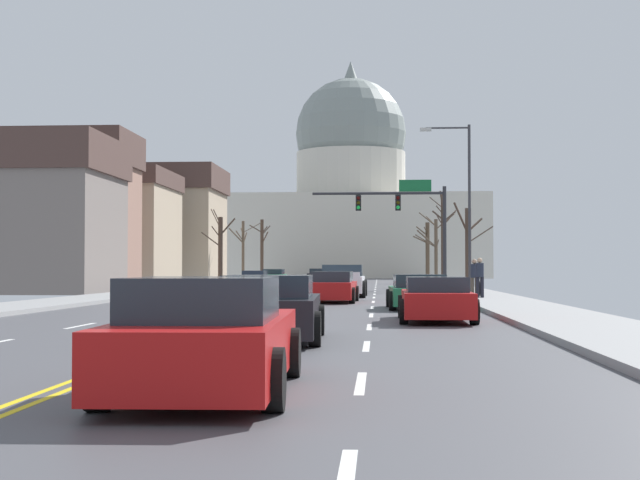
{
  "coord_description": "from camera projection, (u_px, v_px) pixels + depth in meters",
  "views": [
    {
      "loc": [
        3.72,
        -40.52,
        1.43
      ],
      "look_at": [
        -0.91,
        31.01,
        3.56
      ],
      "focal_mm": 51.0,
      "sensor_mm": 36.0,
      "label": 1
    }
  ],
  "objects": [
    {
      "name": "ground",
      "position": [
        295.0,
        298.0,
        40.62
      ],
      "size": [
        20.0,
        180.0,
        0.2
      ],
      "color": "#49494E"
    },
    {
      "name": "signal_gantry",
      "position": [
        406.0,
        211.0,
        53.56
      ],
      "size": [
        7.91,
        0.41,
        6.44
      ],
      "color": "#28282D",
      "rests_on": "ground"
    },
    {
      "name": "street_lamp_right",
      "position": [
        463.0,
        193.0,
        44.78
      ],
      "size": [
        2.49,
        0.24,
        8.33
      ],
      "color": "#333338",
      "rests_on": "ground"
    },
    {
      "name": "capitol_building",
      "position": [
        351.0,
        203.0,
        121.94
      ],
      "size": [
        35.41,
        19.78,
        29.22
      ],
      "color": "beige",
      "rests_on": "ground"
    },
    {
      "name": "sedan_near_00",
      "position": [
        347.0,
        282.0,
        50.09
      ],
      "size": [
        2.03,
        4.72,
        1.3
      ],
      "color": "black",
      "rests_on": "ground"
    },
    {
      "name": "pickup_truck_near_01",
      "position": [
        342.0,
        282.0,
        43.6
      ],
      "size": [
        2.38,
        5.3,
        1.53
      ],
      "color": "silver",
      "rests_on": "ground"
    },
    {
      "name": "sedan_near_02",
      "position": [
        333.0,
        288.0,
        36.66
      ],
      "size": [
        2.06,
        4.51,
        1.25
      ],
      "color": "#B71414",
      "rests_on": "ground"
    },
    {
      "name": "sedan_near_03",
      "position": [
        419.0,
        292.0,
        30.88
      ],
      "size": [
        2.19,
        4.45,
        1.18
      ],
      "color": "#1E7247",
      "rests_on": "ground"
    },
    {
      "name": "sedan_near_04",
      "position": [
        436.0,
        300.0,
        23.85
      ],
      "size": [
        1.99,
        4.61,
        1.17
      ],
      "color": "#B71414",
      "rests_on": "ground"
    },
    {
      "name": "sedan_near_05",
      "position": [
        270.0,
        310.0,
        17.55
      ],
      "size": [
        2.16,
        4.52,
        1.27
      ],
      "color": "black",
      "rests_on": "ground"
    },
    {
      "name": "sedan_near_06",
      "position": [
        207.0,
        339.0,
        10.3
      ],
      "size": [
        2.07,
        4.66,
        1.31
      ],
      "color": "#B71414",
      "rests_on": "ground"
    },
    {
      "name": "sedan_oncoming_00",
      "position": [
        254.0,
        279.0,
        64.13
      ],
      "size": [
        2.01,
        4.47,
        1.17
      ],
      "color": "navy",
      "rests_on": "ground"
    },
    {
      "name": "sedan_oncoming_01",
      "position": [
        274.0,
        277.0,
        75.03
      ],
      "size": [
        2.01,
        4.7,
        1.25
      ],
      "color": "#1E7247",
      "rests_on": "ground"
    },
    {
      "name": "sedan_oncoming_02",
      "position": [
        319.0,
        276.0,
        85.75
      ],
      "size": [
        2.18,
        4.4,
        1.28
      ],
      "color": "black",
      "rests_on": "ground"
    },
    {
      "name": "sedan_oncoming_03",
      "position": [
        327.0,
        275.0,
        99.58
      ],
      "size": [
        2.19,
        4.63,
        1.26
      ],
      "color": "#B71414",
      "rests_on": "ground"
    },
    {
      "name": "flank_building_00",
      "position": [
        47.0,
        210.0,
        60.95
      ],
      "size": [
        11.77,
        6.63,
        10.43
      ],
      "color": "#8C6656",
      "rests_on": "ground"
    },
    {
      "name": "flank_building_01",
      "position": [
        145.0,
        224.0,
        84.38
      ],
      "size": [
        14.34,
        10.15,
        10.62
      ],
      "color": "tan",
      "rests_on": "ground"
    },
    {
      "name": "flank_building_02",
      "position": [
        11.0,
        214.0,
        50.08
      ],
      "size": [
        11.32,
        8.17,
        8.55
      ],
      "color": "slate",
      "rests_on": "ground"
    },
    {
      "name": "flank_building_03",
      "position": [
        115.0,
        228.0,
        71.87
      ],
      "size": [
        8.93,
        10.05,
        9.0
      ],
      "color": "tan",
      "rests_on": "ground"
    },
    {
      "name": "bare_tree_00",
      "position": [
        443.0,
        236.0,
        58.52
      ],
      "size": [
        1.81,
        3.05,
        6.15
      ],
      "color": "#423328",
      "rests_on": "ground"
    },
    {
      "name": "bare_tree_01",
      "position": [
        220.0,
        248.0,
        68.11
      ],
      "size": [
        2.48,
        2.06,
        5.72
      ],
      "color": "#423328",
      "rests_on": "ground"
    },
    {
      "name": "bare_tree_02",
      "position": [
        435.0,
        248.0,
        64.73
      ],
      "size": [
        2.78,
        2.46,
        5.27
      ],
      "color": "brown",
      "rests_on": "ground"
    },
    {
      "name": "bare_tree_03",
      "position": [
        262.0,
        248.0,
        94.79
      ],
      "size": [
        2.1,
        2.35,
        6.25
      ],
      "color": "#423328",
      "rests_on": "ground"
    },
    {
      "name": "bare_tree_04",
      "position": [
        427.0,
        251.0,
        79.1
      ],
      "size": [
        1.46,
        1.51,
        5.17
      ],
      "color": "#4C3D2D",
      "rests_on": "ground"
    },
    {
      "name": "bare_tree_05",
      "position": [
        243.0,
        248.0,
        82.3
      ],
      "size": [
        3.0,
        2.22,
        5.45
      ],
      "color": "brown",
      "rests_on": "ground"
    },
    {
      "name": "bare_tree_06",
      "position": [
        468.0,
        247.0,
        46.56
      ],
      "size": [
        2.1,
        1.75,
        4.67
      ],
      "color": "#423328",
      "rests_on": "ground"
    },
    {
      "name": "pedestrian_00",
      "position": [
        474.0,
        275.0,
        40.65
      ],
      "size": [
        0.35,
        0.34,
        1.64
      ],
      "color": "#4C4238",
      "rests_on": "ground"
    },
    {
      "name": "pedestrian_01",
      "position": [
        480.0,
        275.0,
        38.2
      ],
      "size": [
        0.35,
        0.34,
        1.67
      ],
      "color": "black",
      "rests_on": "ground"
    },
    {
      "name": "bicycle_parked",
      "position": [
        478.0,
        288.0,
        41.22
      ],
      "size": [
        0.12,
        1.77,
        0.85
      ],
      "color": "black",
      "rests_on": "ground"
    }
  ]
}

